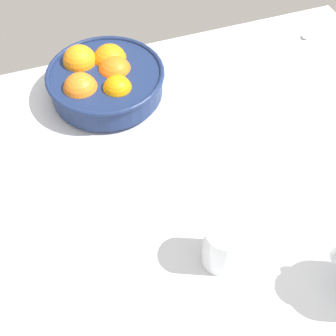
% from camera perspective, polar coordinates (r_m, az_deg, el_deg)
% --- Properties ---
extents(ground_plane, '(1.40, 0.95, 0.03)m').
position_cam_1_polar(ground_plane, '(0.94, -0.49, -2.72)').
color(ground_plane, silver).
extents(fruit_bowl, '(0.29, 0.29, 0.11)m').
position_cam_1_polar(fruit_bowl, '(1.09, -8.39, 11.45)').
color(fruit_bowl, navy).
rests_on(fruit_bowl, ground_plane).
extents(juice_glass, '(0.08, 0.08, 0.11)m').
position_cam_1_polar(juice_glass, '(0.81, 7.29, -10.19)').
color(juice_glass, white).
rests_on(juice_glass, ground_plane).
extents(spoon, '(0.14, 0.09, 0.01)m').
position_cam_1_polar(spoon, '(1.38, 18.42, 16.81)').
color(spoon, silver).
rests_on(spoon, ground_plane).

